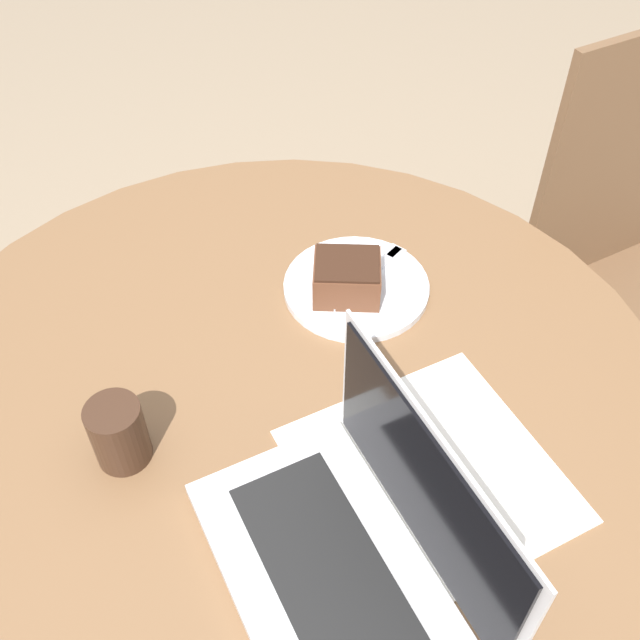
{
  "coord_description": "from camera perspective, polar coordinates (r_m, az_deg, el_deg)",
  "views": [
    {
      "loc": [
        -0.54,
        0.28,
        1.51
      ],
      "look_at": [
        0.05,
        -0.1,
        0.76
      ],
      "focal_mm": 42.0,
      "sensor_mm": 36.0,
      "label": 1
    }
  ],
  "objects": [
    {
      "name": "fork",
      "position": [
        1.14,
        4.15,
        3.76
      ],
      "size": [
        0.07,
        0.17,
        0.0
      ],
      "rotation": [
        0.0,
        0.0,
        5.03
      ],
      "color": "silver",
      "rests_on": "plate"
    },
    {
      "name": "chair",
      "position": [
        1.6,
        22.93,
        2.52
      ],
      "size": [
        0.45,
        0.45,
        0.96
      ],
      "rotation": [
        0.0,
        0.0,
        7.77
      ],
      "color": "brown",
      "rests_on": "ground_plane"
    },
    {
      "name": "laptop",
      "position": [
        0.84,
        2.65,
        -17.34
      ],
      "size": [
        0.37,
        0.25,
        0.22
      ],
      "rotation": [
        0.0,
        0.0,
        6.17
      ],
      "color": "silver",
      "rests_on": "dining_table"
    },
    {
      "name": "plate",
      "position": [
        1.13,
        2.78,
        2.54
      ],
      "size": [
        0.22,
        0.22,
        0.01
      ],
      "color": "silver",
      "rests_on": "dining_table"
    },
    {
      "name": "coffee_glass",
      "position": [
        0.94,
        -15.1,
        -8.32
      ],
      "size": [
        0.07,
        0.07,
        0.09
      ],
      "color": "#3D2619",
      "rests_on": "dining_table"
    },
    {
      "name": "dining_table",
      "position": [
        1.14,
        -2.78,
        -11.27
      ],
      "size": [
        1.08,
        1.08,
        0.72
      ],
      "color": "brown",
      "rests_on": "ground_plane"
    },
    {
      "name": "paper_document",
      "position": [
        0.93,
        8.3,
        -11.6
      ],
      "size": [
        0.32,
        0.32,
        0.0
      ],
      "rotation": [
        0.0,
        0.0,
        -0.11
      ],
      "color": "white",
      "rests_on": "dining_table"
    },
    {
      "name": "cake_slice",
      "position": [
        1.09,
        2.06,
        3.26
      ],
      "size": [
        0.12,
        0.13,
        0.06
      ],
      "rotation": [
        0.0,
        0.0,
        4.1
      ],
      "color": "brown",
      "rests_on": "plate"
    },
    {
      "name": "ground_plane",
      "position": [
        1.63,
        -2.06,
        -21.38
      ],
      "size": [
        12.0,
        12.0,
        0.0
      ],
      "primitive_type": "plane",
      "color": "gray"
    }
  ]
}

